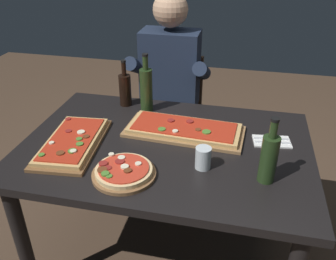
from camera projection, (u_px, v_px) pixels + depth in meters
The scene contains 12 objects.
ground_plane at pixel (166, 250), 2.11m from camera, with size 6.40×6.40×0.00m, color #4C3828.
dining_table at pixel (166, 160), 1.79m from camera, with size 1.40×0.96×0.74m.
pizza_rectangular_front at pixel (184, 130), 1.82m from camera, with size 0.62×0.29×0.05m.
pizza_rectangular_left at pixel (73, 142), 1.72m from camera, with size 0.30×0.51×0.05m.
pizza_round_far at pixel (124, 172), 1.51m from camera, with size 0.27×0.27×0.05m.
wine_bottle_dark at pixel (269, 157), 1.44m from camera, with size 0.07×0.07×0.29m.
oil_bottle_amber at pixel (125, 89), 2.07m from camera, with size 0.07×0.07×0.28m.
vinegar_bottle_green at pixel (146, 89), 1.99m from camera, with size 0.07×0.07×0.34m.
tumbler_near_camera at pixel (203, 159), 1.55m from camera, with size 0.07×0.07×0.10m.
napkin_cutlery_set at pixel (272, 141), 1.75m from camera, with size 0.19×0.13×0.01m.
diner_chair at pixel (172, 111), 2.62m from camera, with size 0.44×0.44×0.87m.
seated_diner at pixel (169, 84), 2.39m from camera, with size 0.53×0.41×1.33m.
Camera 1 is at (0.33, -1.44, 1.66)m, focal length 38.04 mm.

